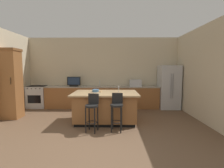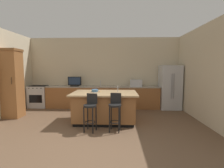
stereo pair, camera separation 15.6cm
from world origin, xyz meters
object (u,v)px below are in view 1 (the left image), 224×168
object	(u,v)px
fruit_bowl	(96,91)
tv_monitor	(74,82)
microwave	(135,83)
bar_stool_right	(117,108)
refrigerator	(169,87)
range_oven	(38,97)
cutting_board	(97,91)
kitchen_island	(105,107)
bar_stool_left	(92,109)
cabinet_tower	(10,83)

from	to	relation	value
fruit_bowl	tv_monitor	bearing A→B (deg)	123.19
microwave	bar_stool_right	world-z (taller)	microwave
refrigerator	range_oven	size ratio (longest dim) A/B	1.92
bar_stool_right	cutting_board	xyz separation A→B (m)	(-0.63, 0.91, 0.33)
refrigerator	cutting_board	xyz separation A→B (m)	(-2.83, -1.63, 0.04)
kitchen_island	refrigerator	xyz separation A→B (m)	(2.55, 1.78, 0.42)
kitchen_island	fruit_bowl	world-z (taller)	fruit_bowl
kitchen_island	tv_monitor	xyz separation A→B (m)	(-1.42, 1.79, 0.63)
cutting_board	refrigerator	bearing A→B (deg)	29.89
range_oven	cutting_board	size ratio (longest dim) A/B	3.29
tv_monitor	fruit_bowl	size ratio (longest dim) A/B	2.65
kitchen_island	range_oven	world-z (taller)	range_oven
tv_monitor	refrigerator	bearing A→B (deg)	-0.17
range_oven	cutting_board	world-z (taller)	cutting_board
bar_stool_right	fruit_bowl	xyz separation A→B (m)	(-0.66, 0.86, 0.36)
microwave	bar_stool_left	world-z (taller)	microwave
kitchen_island	tv_monitor	distance (m)	2.37
refrigerator	range_oven	xyz separation A→B (m)	(-5.55, 0.06, -0.43)
kitchen_island	microwave	xyz separation A→B (m)	(1.16, 1.84, 0.58)
kitchen_island	microwave	world-z (taller)	microwave
range_oven	fruit_bowl	distance (m)	3.24
microwave	bar_stool_right	xyz separation A→B (m)	(-0.82, -2.60, -0.45)
bar_stool_right	microwave	bearing A→B (deg)	80.25
microwave	tv_monitor	bearing A→B (deg)	-178.85
microwave	cutting_board	bearing A→B (deg)	-130.49
microwave	bar_stool_right	size ratio (longest dim) A/B	0.48
tv_monitor	range_oven	bearing A→B (deg)	178.17
bar_stool_left	range_oven	bearing A→B (deg)	148.36
refrigerator	tv_monitor	bearing A→B (deg)	179.83
kitchen_island	bar_stool_left	world-z (taller)	bar_stool_left
tv_monitor	bar_stool_right	xyz separation A→B (m)	(1.76, -2.55, -0.49)
refrigerator	microwave	world-z (taller)	refrigerator
microwave	tv_monitor	xyz separation A→B (m)	(-2.58, -0.05, 0.05)
bar_stool_right	refrigerator	bearing A→B (deg)	56.73
cabinet_tower	bar_stool_left	bearing A→B (deg)	-21.79
bar_stool_right	bar_stool_left	bearing A→B (deg)	-168.98
cabinet_tower	bar_stool_right	distance (m)	3.74
tv_monitor	kitchen_island	bearing A→B (deg)	-51.64
cabinet_tower	cutting_board	xyz separation A→B (m)	(2.90, -0.20, -0.27)
range_oven	refrigerator	bearing A→B (deg)	-0.65
tv_monitor	bar_stool_left	xyz separation A→B (m)	(1.11, -2.59, -0.50)
refrigerator	bar_stool_right	distance (m)	3.37
tv_monitor	cabinet_tower	bearing A→B (deg)	-140.69
tv_monitor	fruit_bowl	world-z (taller)	tv_monitor
bar_stool_right	range_oven	bearing A→B (deg)	149.88
fruit_bowl	refrigerator	bearing A→B (deg)	30.37
refrigerator	bar_stool_left	size ratio (longest dim) A/B	1.80
range_oven	bar_stool_right	world-z (taller)	bar_stool_right
refrigerator	microwave	size ratio (longest dim) A/B	3.73
fruit_bowl	cutting_board	xyz separation A→B (m)	(0.03, 0.05, -0.03)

